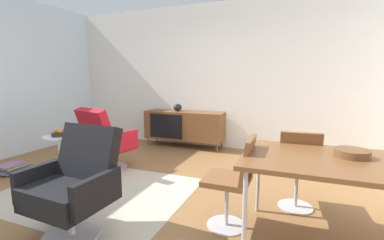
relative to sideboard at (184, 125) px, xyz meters
name	(u,v)px	position (x,y,z in m)	size (l,w,h in m)	color
ground_plane	(153,199)	(0.59, -2.30, -0.44)	(8.32, 8.32, 0.00)	olive
wall_back	(217,77)	(0.59, 0.30, 0.96)	(6.80, 0.12, 2.80)	white
sideboard	(184,125)	(0.00, 0.00, 0.00)	(1.60, 0.45, 0.72)	brown
vase_cobalt	(178,107)	(-0.14, 0.00, 0.35)	(0.17, 0.17, 0.15)	black
dining_table	(350,166)	(2.46, -2.53, 0.26)	(1.60, 0.90, 0.74)	brown
wooden_bowl_on_table	(352,153)	(2.48, -2.41, 0.33)	(0.26, 0.26, 0.06)	brown
dining_chair_back_left	(298,167)	(2.11, -1.97, 0.03)	(0.42, 0.45, 0.86)	brown
dining_chair_near_window	(234,179)	(1.57, -2.53, 0.03)	(0.43, 0.40, 0.86)	brown
lounge_chair_red	(106,139)	(-0.58, -1.65, 0.03)	(0.82, 0.78, 0.95)	red
armchair_black_shell	(75,182)	(0.29, -3.11, 0.03)	(0.75, 0.69, 0.95)	black
side_table_round	(60,149)	(-1.19, -1.94, -0.12)	(0.44, 0.44, 0.52)	white
fruit_bowl	(59,134)	(-1.19, -1.94, 0.12)	(0.20, 0.20, 0.11)	#262628
magazine_stack	(12,168)	(-1.76, -2.30, -0.37)	(0.32, 0.40, 0.14)	#262626
area_rug	(97,191)	(-0.14, -2.38, -0.44)	(2.20, 1.70, 0.01)	#B7AD99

